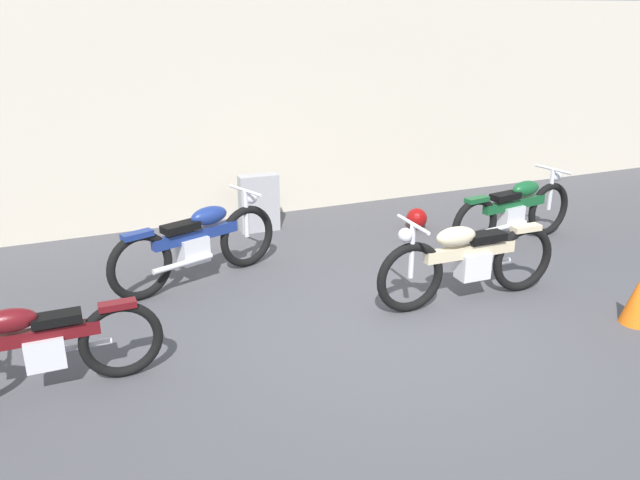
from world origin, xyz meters
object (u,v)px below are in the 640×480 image
Objects in this scene: motorcycle_cream at (468,260)px; motorcycle_maroon at (35,347)px; stone_marker at (259,203)px; traffic_cone at (640,298)px; helmet at (417,218)px; motorcycle_blue at (198,243)px; motorcycle_green at (515,211)px.

motorcycle_cream is 1.10× the size of motorcycle_maroon.
motorcycle_maroon reaches higher than stone_marker.
traffic_cone is at bearing -58.59° from stone_marker.
helmet is 0.54× the size of traffic_cone.
motorcycle_cream reaches higher than traffic_cone.
motorcycle_blue is 1.05× the size of motorcycle_maroon.
helmet is at bearing 98.00° from traffic_cone.
motorcycle_cream is at bearing -67.18° from stone_marker.
stone_marker is 3.37m from motorcycle_cream.
stone_marker reaches higher than traffic_cone.
motorcycle_blue is at bearing -168.84° from helmet.
stone_marker is 0.37× the size of motorcycle_cream.
motorcycle_maroon is (-5.88, -1.35, -0.03)m from motorcycle_green.
motorcycle_green reaches higher than traffic_cone.
helmet is at bearing -20.97° from stone_marker.
motorcycle_maroon is (-1.73, -1.77, -0.04)m from motorcycle_blue.
motorcycle_green is 6.03m from motorcycle_maroon.
motorcycle_blue reaches higher than motorcycle_maroon.
stone_marker is at bearing 121.41° from traffic_cone.
stone_marker is 1.89m from motorcycle_blue.
traffic_cone is 0.25× the size of motorcycle_cream.
helmet is 0.15× the size of motorcycle_maroon.
motorcycle_blue is 4.17m from motorcycle_green.
motorcycle_cream is 4.24m from motorcycle_maroon.
motorcycle_blue is at bearing -31.97° from motorcycle_cream.
helmet is 2.46m from motorcycle_cream.
motorcycle_green is at bearing -32.45° from stone_marker.
helmet is 3.38m from motorcycle_blue.
motorcycle_maroon is at bearing -153.82° from motorcycle_blue.
traffic_cone is 5.61m from motorcycle_maroon.
motorcycle_cream is 2.05m from motorcycle_green.
motorcycle_blue is (-3.79, 2.77, 0.20)m from traffic_cone.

